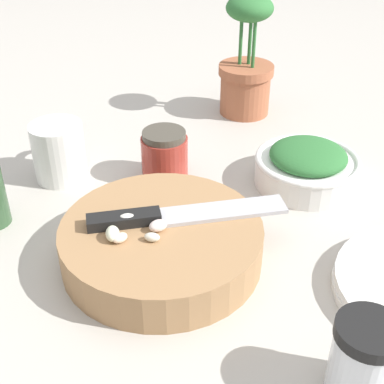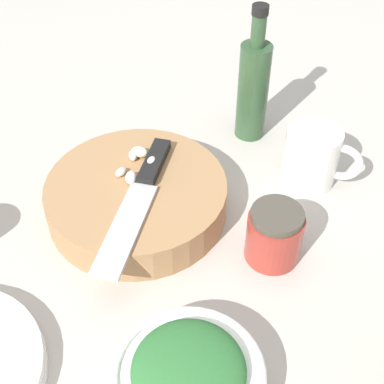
# 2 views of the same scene
# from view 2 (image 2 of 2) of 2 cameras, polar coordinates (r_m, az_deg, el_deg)

# --- Properties ---
(ground_plane) EXTENTS (5.00, 5.00, 0.00)m
(ground_plane) POSITION_cam_2_polar(r_m,az_deg,el_deg) (0.67, 2.33, -5.27)
(ground_plane) COLOR #B2ADA3
(cutting_board) EXTENTS (0.23, 0.23, 0.05)m
(cutting_board) POSITION_cam_2_polar(r_m,az_deg,el_deg) (0.70, -5.90, -0.65)
(cutting_board) COLOR #9E754C
(cutting_board) RESTS_ON ground_plane
(chef_knife) EXTENTS (0.20, 0.17, 0.01)m
(chef_knife) POSITION_cam_2_polar(r_m,az_deg,el_deg) (0.66, -5.53, -0.22)
(chef_knife) COLOR black
(chef_knife) RESTS_ON cutting_board
(garlic_cloves) EXTENTS (0.06, 0.06, 0.02)m
(garlic_cloves) POSITION_cam_2_polar(r_m,az_deg,el_deg) (0.70, -5.82, 3.09)
(garlic_cloves) COLOR beige
(garlic_cloves) RESTS_ON cutting_board
(herb_bowl) EXTENTS (0.15, 0.15, 0.06)m
(herb_bowl) POSITION_cam_2_polar(r_m,az_deg,el_deg) (0.54, -0.36, -19.23)
(herb_bowl) COLOR silver
(herb_bowl) RESTS_ON ground_plane
(coffee_mug) EXTENTS (0.08, 0.10, 0.08)m
(coffee_mug) POSITION_cam_2_polar(r_m,az_deg,el_deg) (0.74, 12.75, 3.68)
(coffee_mug) COLOR silver
(coffee_mug) RESTS_ON ground_plane
(honey_jar) EXTENTS (0.07, 0.07, 0.07)m
(honey_jar) POSITION_cam_2_polar(r_m,az_deg,el_deg) (0.64, 8.77, -4.53)
(honey_jar) COLOR #9E3328
(honey_jar) RESTS_ON ground_plane
(oil_bottle) EXTENTS (0.05, 0.05, 0.21)m
(oil_bottle) POSITION_cam_2_polar(r_m,az_deg,el_deg) (0.79, 6.54, 11.00)
(oil_bottle) COLOR #2D4C2D
(oil_bottle) RESTS_ON ground_plane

